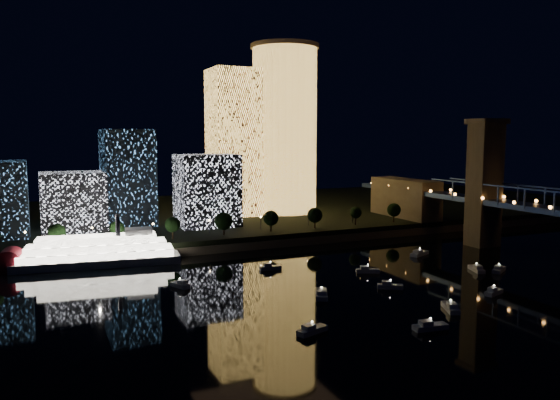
{
  "coord_description": "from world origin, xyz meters",
  "views": [
    {
      "loc": [
        -96.03,
        -111.51,
        43.01
      ],
      "look_at": [
        -20.89,
        55.0,
        21.84
      ],
      "focal_mm": 35.0,
      "sensor_mm": 36.0,
      "label": 1
    }
  ],
  "objects": [
    {
      "name": "riverboat",
      "position": [
        -80.38,
        77.97,
        4.45
      ],
      "size": [
        58.66,
        19.17,
        17.36
      ],
      "color": "silver",
      "rests_on": "ground"
    },
    {
      "name": "seawall",
      "position": [
        0.0,
        82.0,
        1.5
      ],
      "size": [
        420.0,
        6.0,
        3.0
      ],
      "primitive_type": "cube",
      "color": "#6B5E4C",
      "rests_on": "ground"
    },
    {
      "name": "motorboats",
      "position": [
        -3.89,
        15.56,
        0.81
      ],
      "size": [
        104.36,
        69.21,
        2.78
      ],
      "color": "silver",
      "rests_on": "ground"
    },
    {
      "name": "tower_rectangular",
      "position": [
        -7.48,
        139.48,
        40.12
      ],
      "size": [
        22.07,
        22.07,
        70.24
      ],
      "primitive_type": "cube",
      "color": "#FFBC51",
      "rests_on": "far_bank"
    },
    {
      "name": "far_bank",
      "position": [
        0.0,
        160.0,
        2.5
      ],
      "size": [
        420.0,
        160.0,
        5.0
      ],
      "primitive_type": "cube",
      "color": "black",
      "rests_on": "ground"
    },
    {
      "name": "midrise_blocks",
      "position": [
        -66.73,
        122.23,
        21.35
      ],
      "size": [
        102.9,
        42.13,
        41.23
      ],
      "color": "silver",
      "rests_on": "far_bank"
    },
    {
      "name": "ground",
      "position": [
        0.0,
        0.0,
        0.0
      ],
      "size": [
        520.0,
        520.0,
        0.0
      ],
      "primitive_type": "plane",
      "color": "black",
      "rests_on": "ground"
    },
    {
      "name": "esplanade_trees",
      "position": [
        -27.46,
        88.0,
        10.47
      ],
      "size": [
        165.86,
        6.97,
        8.99
      ],
      "color": "black",
      "rests_on": "far_bank"
    },
    {
      "name": "tower_cylindrical",
      "position": [
        19.77,
        139.28,
        46.82
      ],
      "size": [
        34.0,
        34.0,
        83.39
      ],
      "color": "#FFBC51",
      "rests_on": "far_bank"
    },
    {
      "name": "street_lamps",
      "position": [
        -34.0,
        94.0,
        9.02
      ],
      "size": [
        132.7,
        0.7,
        5.65
      ],
      "color": "black",
      "rests_on": "far_bank"
    }
  ]
}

